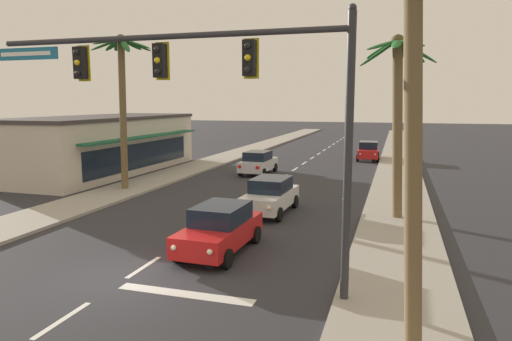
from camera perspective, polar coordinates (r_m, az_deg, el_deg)
The scene contains 13 objects.
ground_plane at distance 14.81m, azimuth -15.59°, elevation -12.64°, with size 220.00×220.00×0.00m, color #2D2D33.
sidewalk_right at distance 31.98m, azimuth 17.21°, elevation -1.21°, with size 3.20×110.00×0.14m, color #9E998E.
sidewalk_left at distance 35.50m, azimuth -8.83°, elevation 0.01°, with size 3.20×110.00×0.14m, color #9E998E.
lane_markings at distance 33.41m, azimuth 4.44°, elevation -0.56°, with size 4.28×89.03×0.01m.
traffic_signal_mast at distance 12.57m, azimuth -4.66°, elevation 10.09°, with size 11.05×0.41×7.61m.
sedan_lead_at_stop_bar at distance 16.36m, azimuth -4.48°, elevation -7.15°, with size 2.06×4.49×1.68m.
sedan_third_in_queue at distance 21.97m, azimuth 1.79°, elevation -3.07°, with size 2.08×4.50×1.68m.
sedan_oncoming_far at distance 33.77m, azimuth 0.28°, elevation 1.02°, with size 2.05×4.49×1.68m.
sedan_parked_nearest_kerb at distance 43.12m, azimuth 13.75°, elevation 2.41°, with size 2.07×4.50×1.68m.
palm_left_second at distance 28.15m, azimuth -16.25°, elevation 10.20°, with size 3.40×3.55×9.07m.
palm_right_nearest at distance 9.05m, azimuth 18.72°, elevation 15.50°, with size 4.70×4.55×8.93m.
palm_right_second at distance 21.14m, azimuth 17.12°, elevation 8.66°, with size 3.28×3.68×8.12m.
storefront_strip_left at distance 36.33m, azimuth -18.24°, elevation 3.11°, with size 7.40×17.11×4.21m.
Camera 1 is at (7.62, -11.55, 5.27)m, focal length 32.29 mm.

